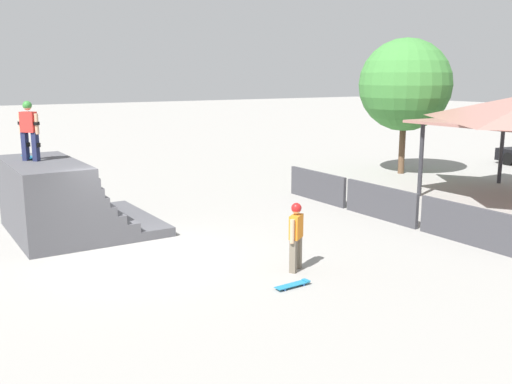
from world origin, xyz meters
TOP-DOWN VIEW (x-y plane):
  - ground_plane at (0.00, 0.00)m, footprint 160.00×160.00m
  - quarter_pipe_ramp at (-3.12, -1.01)m, footprint 4.13×3.90m
  - skater_on_deck at (-3.43, -1.62)m, footprint 0.64×0.56m
  - skateboard_on_deck at (-3.82, -1.59)m, footprint 0.87×0.30m
  - bystander_walking at (3.02, 2.75)m, footprint 0.44×0.57m
  - skateboard_on_ground at (3.86, 2.08)m, footprint 0.24×0.85m
  - barrier_fence at (0.53, 7.87)m, footprint 9.36×0.12m
  - tree_beside_pavilion at (-5.16, 14.77)m, footprint 4.12×4.12m

SIDE VIEW (x-z plane):
  - ground_plane at x=0.00m, z-range 0.00..0.00m
  - skateboard_on_ground at x=3.86m, z-range 0.01..0.10m
  - barrier_fence at x=0.53m, z-range 0.00..1.05m
  - quarter_pipe_ramp at x=-3.12m, z-range -0.15..1.95m
  - bystander_walking at x=3.02m, z-range 0.14..1.74m
  - skateboard_on_deck at x=-3.82m, z-range 2.11..2.20m
  - skater_on_deck at x=-3.43m, z-range 2.22..3.87m
  - tree_beside_pavilion at x=-5.16m, z-range 0.97..7.04m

